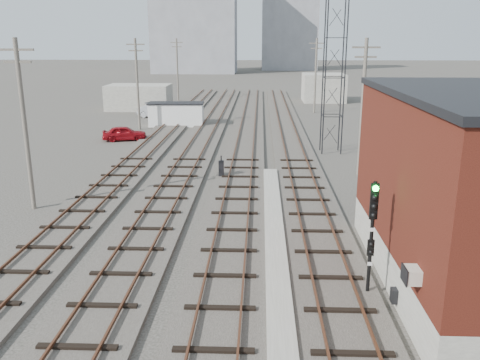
# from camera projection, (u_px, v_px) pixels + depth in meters

# --- Properties ---
(ground) EXTENTS (320.00, 320.00, 0.00)m
(ground) POSITION_uv_depth(u_px,v_px,m) (262.00, 110.00, 65.69)
(ground) COLOR #282621
(ground) RESTS_ON ground
(track_right) EXTENTS (3.20, 90.00, 0.39)m
(track_right) POSITION_uv_depth(u_px,v_px,m) (290.00, 141.00, 45.36)
(track_right) COLOR #332D28
(track_right) RESTS_ON ground
(track_mid_right) EXTENTS (3.20, 90.00, 0.39)m
(track_mid_right) POSITION_uv_depth(u_px,v_px,m) (246.00, 141.00, 45.51)
(track_mid_right) COLOR #332D28
(track_mid_right) RESTS_ON ground
(track_mid_left) EXTENTS (3.20, 90.00, 0.39)m
(track_mid_left) POSITION_uv_depth(u_px,v_px,m) (201.00, 140.00, 45.67)
(track_mid_left) COLOR #332D28
(track_mid_left) RESTS_ON ground
(track_left) EXTENTS (3.20, 90.00, 0.39)m
(track_left) POSITION_uv_depth(u_px,v_px,m) (157.00, 140.00, 45.82)
(track_left) COLOR #332D28
(track_left) RESTS_ON ground
(platform_curb) EXTENTS (0.90, 28.00, 0.26)m
(platform_curb) POSITION_uv_depth(u_px,v_px,m) (276.00, 255.00, 21.37)
(platform_curb) COLOR gray
(platform_curb) RESTS_ON ground
(brick_building) EXTENTS (6.54, 12.20, 7.22)m
(brick_building) POSITION_uv_depth(u_px,v_px,m) (474.00, 192.00, 18.23)
(brick_building) COLOR gray
(brick_building) RESTS_ON ground
(lattice_tower) EXTENTS (1.60, 1.60, 15.00)m
(lattice_tower) POSITION_uv_depth(u_px,v_px,m) (335.00, 58.00, 39.40)
(lattice_tower) COLOR black
(lattice_tower) RESTS_ON ground
(utility_pole_left_a) EXTENTS (1.80, 0.24, 9.00)m
(utility_pole_left_a) POSITION_uv_depth(u_px,v_px,m) (24.00, 121.00, 26.39)
(utility_pole_left_a) COLOR #595147
(utility_pole_left_a) RESTS_ON ground
(utility_pole_left_b) EXTENTS (1.80, 0.24, 9.00)m
(utility_pole_left_b) POSITION_uv_depth(u_px,v_px,m) (137.00, 82.00, 50.45)
(utility_pole_left_b) COLOR #595147
(utility_pole_left_b) RESTS_ON ground
(utility_pole_left_c) EXTENTS (1.80, 0.24, 9.00)m
(utility_pole_left_c) POSITION_uv_depth(u_px,v_px,m) (177.00, 68.00, 74.51)
(utility_pole_left_c) COLOR #595147
(utility_pole_left_c) RESTS_ON ground
(utility_pole_right_a) EXTENTS (1.80, 0.24, 9.00)m
(utility_pole_right_a) POSITION_uv_depth(u_px,v_px,m) (363.00, 104.00, 33.35)
(utility_pole_right_a) COLOR #595147
(utility_pole_right_a) RESTS_ON ground
(utility_pole_right_b) EXTENTS (1.80, 0.24, 9.00)m
(utility_pole_right_b) POSITION_uv_depth(u_px,v_px,m) (316.00, 74.00, 62.23)
(utility_pole_right_b) COLOR #595147
(utility_pole_right_b) RESTS_ON ground
(apartment_left) EXTENTS (22.00, 14.00, 30.00)m
(apartment_left) POSITION_uv_depth(u_px,v_px,m) (194.00, 15.00, 134.55)
(apartment_left) COLOR gray
(apartment_left) RESTS_ON ground
(apartment_right) EXTENTS (16.00, 12.00, 26.00)m
(apartment_right) POSITION_uv_depth(u_px,v_px,m) (289.00, 24.00, 148.51)
(apartment_right) COLOR gray
(apartment_right) RESTS_ON ground
(shed_left) EXTENTS (8.00, 5.00, 3.20)m
(shed_left) POSITION_uv_depth(u_px,v_px,m) (139.00, 97.00, 65.88)
(shed_left) COLOR gray
(shed_left) RESTS_ON ground
(shed_right) EXTENTS (6.00, 6.00, 4.00)m
(shed_right) POSITION_uv_depth(u_px,v_px,m) (323.00, 88.00, 74.43)
(shed_right) COLOR gray
(shed_right) RESTS_ON ground
(signal_mast) EXTENTS (0.40, 0.42, 4.28)m
(signal_mast) POSITION_uv_depth(u_px,v_px,m) (372.00, 230.00, 17.57)
(signal_mast) COLOR gray
(signal_mast) RESTS_ON ground
(switch_stand) EXTENTS (0.33, 0.33, 1.44)m
(switch_stand) POSITION_uv_depth(u_px,v_px,m) (221.00, 169.00, 33.40)
(switch_stand) COLOR black
(switch_stand) RESTS_ON ground
(site_trailer) EXTENTS (5.92, 2.79, 2.45)m
(site_trailer) POSITION_uv_depth(u_px,v_px,m) (176.00, 114.00, 53.72)
(site_trailer) COLOR white
(site_trailer) RESTS_ON ground
(car_red) EXTENTS (4.19, 2.49, 1.34)m
(car_red) POSITION_uv_depth(u_px,v_px,m) (124.00, 133.00, 45.99)
(car_red) COLOR maroon
(car_red) RESTS_ON ground
(car_silver) EXTENTS (5.00, 3.23, 1.55)m
(car_silver) POSITION_uv_depth(u_px,v_px,m) (157.00, 111.00, 59.15)
(car_silver) COLOR #9A9BA1
(car_silver) RESTS_ON ground
(car_grey) EXTENTS (5.45, 3.95, 1.47)m
(car_grey) POSITION_uv_depth(u_px,v_px,m) (166.00, 108.00, 61.79)
(car_grey) COLOR slate
(car_grey) RESTS_ON ground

